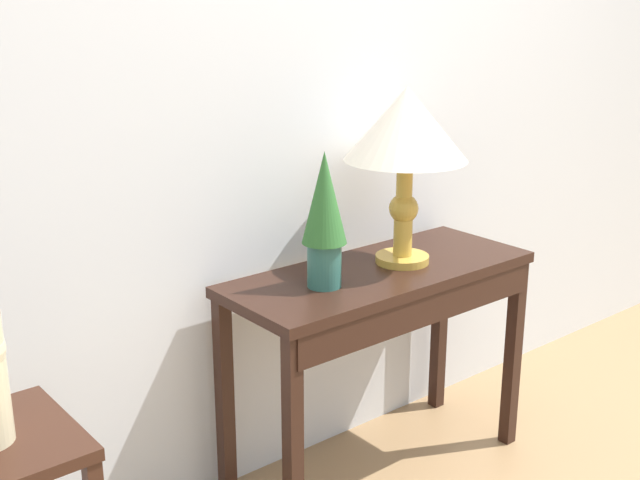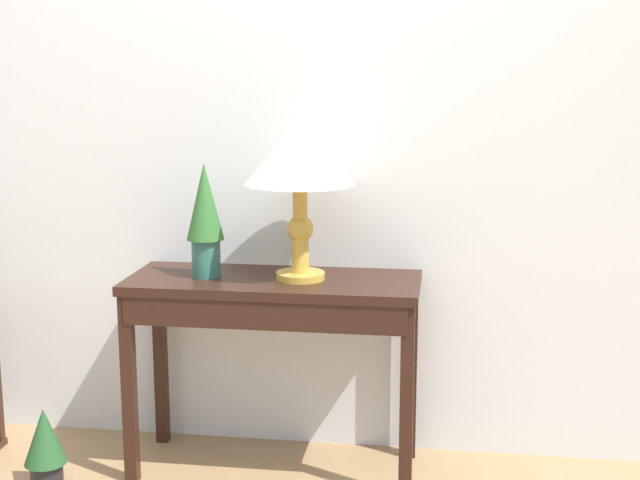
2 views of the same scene
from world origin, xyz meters
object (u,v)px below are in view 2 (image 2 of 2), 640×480
object	(u,v)px
table_lamp	(300,158)
console_table	(272,310)
potted_plant_on_console	(205,214)
potted_plant_floor	(45,444)

from	to	relation	value
table_lamp	console_table	bearing A→B (deg)	-166.64
console_table	potted_plant_on_console	bearing A→B (deg)	177.54
console_table	table_lamp	world-z (taller)	table_lamp
console_table	potted_plant_floor	bearing A→B (deg)	-163.58
potted_plant_on_console	potted_plant_floor	world-z (taller)	potted_plant_on_console
console_table	potted_plant_on_console	distance (m)	0.42
table_lamp	potted_plant_on_console	distance (m)	0.40
table_lamp	potted_plant_floor	distance (m)	1.36
console_table	potted_plant_floor	world-z (taller)	console_table
table_lamp	potted_plant_on_console	size ratio (longest dim) A/B	1.38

